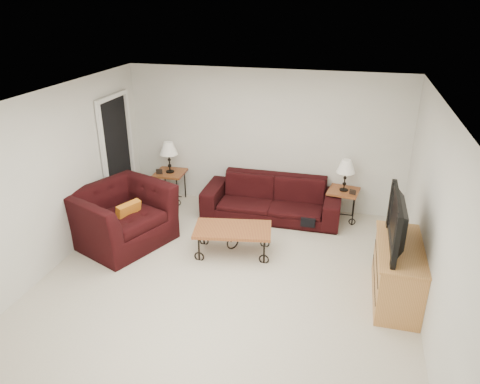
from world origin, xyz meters
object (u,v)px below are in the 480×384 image
Objects in this scene: sofa at (272,198)px; side_table_left at (171,186)px; armchair at (121,216)px; side_table_right at (342,205)px; lamp_right at (345,175)px; coffee_table at (233,241)px; tv_stand at (397,273)px; television at (404,222)px; lamp_left at (169,157)px; backpack at (309,217)px.

sofa is 1.98m from side_table_left.
armchair reaches higher than sofa.
lamp_right reaches higher than side_table_right.
coffee_table is 2.39m from tv_stand.
lamp_right is at bearing -160.51° from television.
lamp_left is 0.51× the size of television.
lamp_right is 0.43× the size of tv_stand.
lamp_left is at bearing 18.32° from armchair.
side_table_left is 0.51× the size of coffee_table.
sofa is 2.08× the size of television.
television is at bearing 180.00° from tv_stand.
side_table_right is at bearing 0.00° from lamp_right.
lamp_right is (1.22, 0.18, 0.48)m from sofa.
armchair is at bearing -144.97° from sofa.
lamp_right reaches higher than tv_stand.
lamp_left reaches higher than side_table_left.
side_table_right is 1.00× the size of lamp_right.
lamp_left is 4.52m from tv_stand.
coffee_table is at bearing -43.85° from side_table_left.
lamp_right is 1.16× the size of backpack.
sofa is 2.09× the size of coffee_table.
side_table_left is 1.23× the size of backpack.
side_table_left is 4.55m from television.
lamp_left is 0.46× the size of tv_stand.
side_table_left is at bearing 18.32° from armchair.
lamp_left reaches higher than sofa.
lamp_right is (0.00, 0.00, 0.55)m from side_table_right.
armchair is 2.94× the size of backpack.
lamp_right reaches higher than armchair.
armchair is (-1.78, -0.09, 0.24)m from coffee_table.
lamp_left is 4.48m from television.
lamp_right is at bearing 0.00° from side_table_left.
backpack is (1.04, 1.05, 0.02)m from coffee_table.
coffee_table is (-0.33, -1.39, -0.13)m from sofa.
sofa reaches higher than coffee_table.
lamp_left is 2.37m from coffee_table.
lamp_right is at bearing 0.00° from side_table_right.
sofa is at bearing 76.51° from coffee_table.
television is at bearing -73.25° from armchair.
lamp_left reaches higher than tv_stand.
sofa is at bearing 135.66° from tv_stand.
lamp_left is 1.72m from armchair.
side_table_right is 3.73m from armchair.
sofa is at bearing -171.59° from side_table_right.
lamp_left is 1.23× the size of backpack.
side_table_right is (3.19, 0.00, -0.02)m from side_table_left.
coffee_table is 0.82× the size of armchair.
lamp_left is 3.19m from lamp_right.
tv_stand reaches higher than side_table_right.
lamp_left is at bearing 180.00° from lamp_right.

